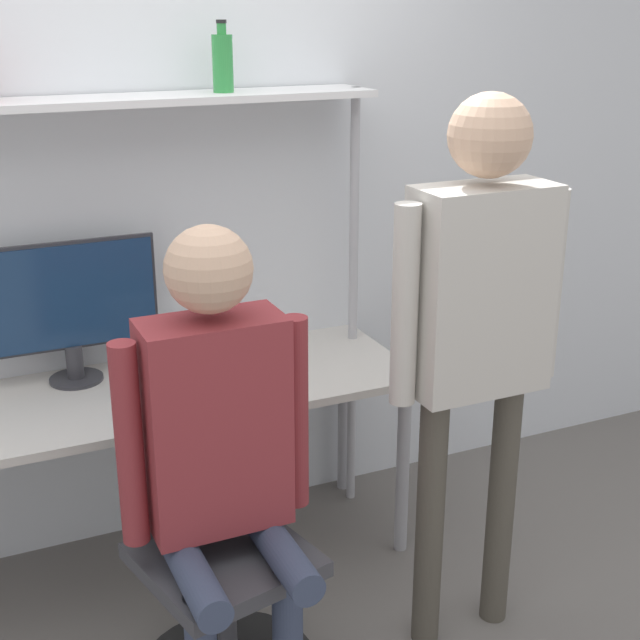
# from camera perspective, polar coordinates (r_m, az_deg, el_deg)

# --- Properties ---
(ground_plane) EXTENTS (12.00, 12.00, 0.00)m
(ground_plane) POSITION_cam_1_polar(r_m,az_deg,el_deg) (3.26, -8.48, -18.52)
(ground_plane) COLOR slate
(wall_back) EXTENTS (8.00, 0.06, 2.70)m
(wall_back) POSITION_cam_1_polar(r_m,az_deg,el_deg) (3.30, -13.02, 7.75)
(wall_back) COLOR silver
(wall_back) RESTS_ON ground_plane
(desk) EXTENTS (1.88, 0.63, 0.73)m
(desk) POSITION_cam_1_polar(r_m,az_deg,el_deg) (3.20, -10.77, -5.65)
(desk) COLOR beige
(desk) RESTS_ON ground_plane
(shelf_unit) EXTENTS (1.78, 0.28, 1.71)m
(shelf_unit) POSITION_cam_1_polar(r_m,az_deg,el_deg) (3.11, -12.50, 9.44)
(shelf_unit) COLOR white
(shelf_unit) RESTS_ON ground_plane
(monitor) EXTENTS (0.62, 0.19, 0.51)m
(monitor) POSITION_cam_1_polar(r_m,az_deg,el_deg) (3.20, -15.78, 1.05)
(monitor) COLOR #333338
(monitor) RESTS_ON desk
(laptop) EXTENTS (0.29, 0.22, 0.22)m
(laptop) POSITION_cam_1_polar(r_m,az_deg,el_deg) (3.08, -8.82, -3.77)
(laptop) COLOR silver
(laptop) RESTS_ON desk
(cell_phone) EXTENTS (0.07, 0.15, 0.01)m
(cell_phone) POSITION_cam_1_polar(r_m,az_deg,el_deg) (3.10, -4.45, -4.55)
(cell_phone) COLOR #264C8C
(cell_phone) RESTS_ON desk
(office_chair) EXTENTS (0.56, 0.56, 0.93)m
(office_chair) POSITION_cam_1_polar(r_m,az_deg,el_deg) (2.86, -6.46, -17.38)
(office_chair) COLOR black
(office_chair) RESTS_ON ground_plane
(person_seated) EXTENTS (0.57, 0.48, 1.46)m
(person_seated) POSITION_cam_1_polar(r_m,az_deg,el_deg) (2.52, -6.47, -7.30)
(person_seated) COLOR #38425B
(person_seated) RESTS_ON ground_plane
(person_standing) EXTENTS (0.59, 0.24, 1.77)m
(person_standing) POSITION_cam_1_polar(r_m,az_deg,el_deg) (2.69, 10.15, 0.79)
(person_standing) COLOR #4C473D
(person_standing) RESTS_ON ground_plane
(bottle_green) EXTENTS (0.07, 0.07, 0.24)m
(bottle_green) POSITION_cam_1_polar(r_m,az_deg,el_deg) (3.16, -6.25, 16.10)
(bottle_green) COLOR #2D8C3F
(bottle_green) RESTS_ON shelf_unit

